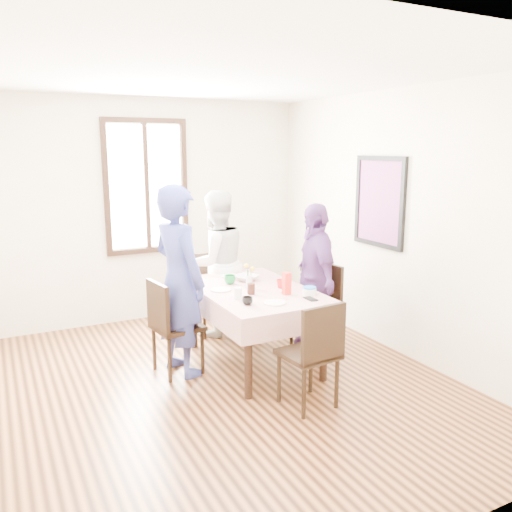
% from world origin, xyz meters
% --- Properties ---
extents(ground, '(4.50, 4.50, 0.00)m').
position_xyz_m(ground, '(0.00, 0.00, 0.00)').
color(ground, black).
rests_on(ground, ground).
extents(back_wall, '(4.00, 0.00, 4.00)m').
position_xyz_m(back_wall, '(0.00, 2.25, 1.35)').
color(back_wall, beige).
rests_on(back_wall, ground).
extents(right_wall, '(0.00, 4.50, 4.50)m').
position_xyz_m(right_wall, '(2.00, 0.00, 1.35)').
color(right_wall, beige).
rests_on(right_wall, ground).
extents(window_frame, '(1.02, 0.06, 1.62)m').
position_xyz_m(window_frame, '(0.00, 2.23, 1.65)').
color(window_frame, black).
rests_on(window_frame, back_wall).
extents(window_pane, '(0.90, 0.02, 1.50)m').
position_xyz_m(window_pane, '(0.00, 2.24, 1.65)').
color(window_pane, white).
rests_on(window_pane, back_wall).
extents(art_poster, '(0.04, 0.76, 0.96)m').
position_xyz_m(art_poster, '(1.98, 0.30, 1.55)').
color(art_poster, red).
rests_on(art_poster, right_wall).
extents(dining_table, '(0.89, 1.44, 0.75)m').
position_xyz_m(dining_table, '(0.51, 0.36, 0.38)').
color(dining_table, black).
rests_on(dining_table, ground).
extents(tablecloth, '(1.01, 1.56, 0.01)m').
position_xyz_m(tablecloth, '(0.51, 0.36, 0.76)').
color(tablecloth, '#5F0A10').
rests_on(tablecloth, dining_table).
extents(chair_left, '(0.47, 0.47, 0.91)m').
position_xyz_m(chair_left, '(-0.23, 0.49, 0.46)').
color(chair_left, black).
rests_on(chair_left, ground).
extents(chair_right, '(0.46, 0.46, 0.91)m').
position_xyz_m(chair_right, '(1.25, 0.40, 0.46)').
color(chair_right, black).
rests_on(chair_right, ground).
extents(chair_far, '(0.47, 0.47, 0.91)m').
position_xyz_m(chair_far, '(0.51, 1.35, 0.46)').
color(chair_far, black).
rests_on(chair_far, ground).
extents(chair_near, '(0.46, 0.46, 0.91)m').
position_xyz_m(chair_near, '(0.51, -0.64, 0.46)').
color(chair_near, black).
rests_on(chair_near, ground).
extents(person_left, '(0.58, 0.74, 1.80)m').
position_xyz_m(person_left, '(-0.21, 0.49, 0.90)').
color(person_left, navy).
rests_on(person_left, ground).
extents(person_far, '(0.87, 0.71, 1.65)m').
position_xyz_m(person_far, '(0.51, 1.33, 0.83)').
color(person_far, silver).
rests_on(person_far, ground).
extents(person_right, '(0.60, 0.98, 1.57)m').
position_xyz_m(person_right, '(1.23, 0.40, 0.78)').
color(person_right, '#5F3576').
rests_on(person_right, ground).
extents(mug_black, '(0.11, 0.11, 0.07)m').
position_xyz_m(mug_black, '(0.22, -0.09, 0.80)').
color(mug_black, black).
rests_on(mug_black, tablecloth).
extents(mug_flag, '(0.13, 0.13, 0.08)m').
position_xyz_m(mug_flag, '(0.76, 0.27, 0.80)').
color(mug_flag, red).
rests_on(mug_flag, tablecloth).
extents(mug_green, '(0.16, 0.16, 0.09)m').
position_xyz_m(mug_green, '(0.38, 0.64, 0.81)').
color(mug_green, '#0C7226').
rests_on(mug_green, tablecloth).
extents(serving_bowl, '(0.30, 0.30, 0.06)m').
position_xyz_m(serving_bowl, '(0.59, 0.69, 0.79)').
color(serving_bowl, white).
rests_on(serving_bowl, tablecloth).
extents(juice_carton, '(0.07, 0.07, 0.21)m').
position_xyz_m(juice_carton, '(0.70, 0.05, 0.87)').
color(juice_carton, red).
rests_on(juice_carton, tablecloth).
extents(butter_tub, '(0.13, 0.13, 0.06)m').
position_xyz_m(butter_tub, '(0.88, -0.06, 0.79)').
color(butter_tub, white).
rests_on(butter_tub, tablecloth).
extents(jam_jar, '(0.07, 0.07, 0.10)m').
position_xyz_m(jam_jar, '(0.41, 0.20, 0.81)').
color(jam_jar, black).
rests_on(jam_jar, tablecloth).
extents(drinking_glass, '(0.07, 0.07, 0.11)m').
position_xyz_m(drinking_glass, '(0.23, 0.11, 0.82)').
color(drinking_glass, silver).
rests_on(drinking_glass, tablecloth).
extents(smartphone, '(0.07, 0.15, 0.01)m').
position_xyz_m(smartphone, '(0.81, -0.20, 0.77)').
color(smartphone, black).
rests_on(smartphone, tablecloth).
extents(flower_vase, '(0.06, 0.06, 0.13)m').
position_xyz_m(flower_vase, '(0.48, 0.40, 0.83)').
color(flower_vase, silver).
rests_on(flower_vase, tablecloth).
extents(plate_left, '(0.20, 0.20, 0.01)m').
position_xyz_m(plate_left, '(0.20, 0.46, 0.77)').
color(plate_left, white).
rests_on(plate_left, tablecloth).
extents(plate_far, '(0.20, 0.20, 0.01)m').
position_xyz_m(plate_far, '(0.50, 0.93, 0.77)').
color(plate_far, white).
rests_on(plate_far, tablecloth).
extents(plate_near, '(0.20, 0.20, 0.01)m').
position_xyz_m(plate_near, '(0.46, -0.16, 0.77)').
color(plate_near, white).
rests_on(plate_near, tablecloth).
extents(butter_lid, '(0.12, 0.12, 0.01)m').
position_xyz_m(butter_lid, '(0.88, -0.06, 0.83)').
color(butter_lid, blue).
rests_on(butter_lid, butter_tub).
extents(flower_bunch, '(0.09, 0.09, 0.10)m').
position_xyz_m(flower_bunch, '(0.48, 0.40, 0.94)').
color(flower_bunch, yellow).
rests_on(flower_bunch, flower_vase).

